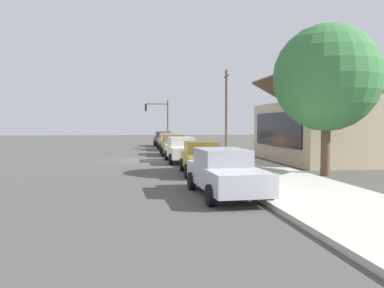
{
  "coord_description": "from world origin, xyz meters",
  "views": [
    {
      "loc": [
        27.06,
        -0.42,
        2.48
      ],
      "look_at": [
        -2.44,
        3.87,
        0.95
      ],
      "focal_mm": 37.48,
      "sensor_mm": 36.0,
      "label": 1
    }
  ],
  "objects_px": {
    "fire_hydrant_red": "(186,146)",
    "car_mustard": "(202,157)",
    "car_olive": "(173,145)",
    "traffic_light_main": "(159,115)",
    "car_charcoal": "(164,139)",
    "utility_pole_wooden": "(226,108)",
    "car_silver": "(225,172)",
    "car_ivory": "(182,149)",
    "car_coral": "(169,141)",
    "shade_tree": "(327,78)"
  },
  "relations": [
    {
      "from": "car_mustard",
      "to": "car_silver",
      "type": "xyz_separation_m",
      "value": [
        5.96,
        -0.24,
        0.0
      ]
    },
    {
      "from": "car_silver",
      "to": "fire_hydrant_red",
      "type": "relative_size",
      "value": 6.99
    },
    {
      "from": "traffic_light_main",
      "to": "utility_pole_wooden",
      "type": "bearing_deg",
      "value": 27.55
    },
    {
      "from": "car_charcoal",
      "to": "car_coral",
      "type": "relative_size",
      "value": 1.08
    },
    {
      "from": "car_coral",
      "to": "car_silver",
      "type": "relative_size",
      "value": 0.9
    },
    {
      "from": "car_ivory",
      "to": "traffic_light_main",
      "type": "bearing_deg",
      "value": 179.31
    },
    {
      "from": "car_olive",
      "to": "fire_hydrant_red",
      "type": "distance_m",
      "value": 4.41
    },
    {
      "from": "car_olive",
      "to": "car_mustard",
      "type": "bearing_deg",
      "value": 1.95
    },
    {
      "from": "car_olive",
      "to": "traffic_light_main",
      "type": "bearing_deg",
      "value": -178.81
    },
    {
      "from": "car_charcoal",
      "to": "car_coral",
      "type": "bearing_deg",
      "value": -0.82
    },
    {
      "from": "shade_tree",
      "to": "fire_hydrant_red",
      "type": "xyz_separation_m",
      "value": [
        -17.59,
        -4.36,
        -4.11
      ]
    },
    {
      "from": "fire_hydrant_red",
      "to": "car_mustard",
      "type": "bearing_deg",
      "value": -4.63
    },
    {
      "from": "car_mustard",
      "to": "utility_pole_wooden",
      "type": "xyz_separation_m",
      "value": [
        -17.51,
        5.3,
        3.11
      ]
    },
    {
      "from": "utility_pole_wooden",
      "to": "traffic_light_main",
      "type": "bearing_deg",
      "value": -152.45
    },
    {
      "from": "traffic_light_main",
      "to": "utility_pole_wooden",
      "type": "xyz_separation_m",
      "value": [
        10.85,
        5.66,
        0.44
      ]
    },
    {
      "from": "car_olive",
      "to": "traffic_light_main",
      "type": "height_order",
      "value": "traffic_light_main"
    },
    {
      "from": "car_olive",
      "to": "utility_pole_wooden",
      "type": "distance_m",
      "value": 8.45
    },
    {
      "from": "traffic_light_main",
      "to": "car_olive",
      "type": "bearing_deg",
      "value": 0.41
    },
    {
      "from": "utility_pole_wooden",
      "to": "car_ivory",
      "type": "bearing_deg",
      "value": -26.42
    },
    {
      "from": "utility_pole_wooden",
      "to": "car_silver",
      "type": "bearing_deg",
      "value": -13.28
    },
    {
      "from": "car_ivory",
      "to": "utility_pole_wooden",
      "type": "height_order",
      "value": "utility_pole_wooden"
    },
    {
      "from": "car_ivory",
      "to": "car_coral",
      "type": "bearing_deg",
      "value": 178.0
    },
    {
      "from": "shade_tree",
      "to": "car_charcoal",
      "type": "bearing_deg",
      "value": -167.41
    },
    {
      "from": "car_charcoal",
      "to": "utility_pole_wooden",
      "type": "bearing_deg",
      "value": 37.15
    },
    {
      "from": "car_charcoal",
      "to": "car_mustard",
      "type": "distance_m",
      "value": 24.29
    },
    {
      "from": "utility_pole_wooden",
      "to": "fire_hydrant_red",
      "type": "distance_m",
      "value": 5.47
    },
    {
      "from": "utility_pole_wooden",
      "to": "fire_hydrant_red",
      "type": "height_order",
      "value": "utility_pole_wooden"
    },
    {
      "from": "car_mustard",
      "to": "car_silver",
      "type": "distance_m",
      "value": 5.96
    },
    {
      "from": "car_coral",
      "to": "shade_tree",
      "type": "height_order",
      "value": "shade_tree"
    },
    {
      "from": "car_olive",
      "to": "car_ivory",
      "type": "relative_size",
      "value": 0.93
    },
    {
      "from": "car_charcoal",
      "to": "car_ivory",
      "type": "relative_size",
      "value": 1.01
    },
    {
      "from": "car_coral",
      "to": "fire_hydrant_red",
      "type": "xyz_separation_m",
      "value": [
        2.26,
        1.34,
        -0.32
      ]
    },
    {
      "from": "car_mustard",
      "to": "shade_tree",
      "type": "relative_size",
      "value": 0.63
    },
    {
      "from": "car_charcoal",
      "to": "car_mustard",
      "type": "bearing_deg",
      "value": -1.18
    },
    {
      "from": "car_charcoal",
      "to": "car_silver",
      "type": "xyz_separation_m",
      "value": [
        30.25,
        -0.13,
        0.0
      ]
    },
    {
      "from": "car_ivory",
      "to": "fire_hydrant_red",
      "type": "bearing_deg",
      "value": 169.95
    },
    {
      "from": "shade_tree",
      "to": "utility_pole_wooden",
      "type": "relative_size",
      "value": 0.95
    },
    {
      "from": "car_charcoal",
      "to": "fire_hydrant_red",
      "type": "bearing_deg",
      "value": 8.27
    },
    {
      "from": "car_olive",
      "to": "car_silver",
      "type": "xyz_separation_m",
      "value": [
        17.91,
        0.0,
        0.0
      ]
    },
    {
      "from": "shade_tree",
      "to": "traffic_light_main",
      "type": "height_order",
      "value": "shade_tree"
    },
    {
      "from": "car_ivory",
      "to": "shade_tree",
      "type": "relative_size",
      "value": 0.68
    },
    {
      "from": "traffic_light_main",
      "to": "fire_hydrant_red",
      "type": "xyz_separation_m",
      "value": [
        12.29,
        1.66,
        -2.99
      ]
    },
    {
      "from": "car_charcoal",
      "to": "traffic_light_main",
      "type": "height_order",
      "value": "traffic_light_main"
    },
    {
      "from": "car_ivory",
      "to": "car_silver",
      "type": "distance_m",
      "value": 12.26
    },
    {
      "from": "car_silver",
      "to": "utility_pole_wooden",
      "type": "distance_m",
      "value": 24.31
    },
    {
      "from": "car_ivory",
      "to": "shade_tree",
      "type": "height_order",
      "value": "shade_tree"
    },
    {
      "from": "shade_tree",
      "to": "traffic_light_main",
      "type": "xyz_separation_m",
      "value": [
        -29.89,
        -6.02,
        -1.11
      ]
    },
    {
      "from": "fire_hydrant_red",
      "to": "shade_tree",
      "type": "bearing_deg",
      "value": 13.92
    },
    {
      "from": "car_coral",
      "to": "utility_pole_wooden",
      "type": "height_order",
      "value": "utility_pole_wooden"
    },
    {
      "from": "car_charcoal",
      "to": "car_coral",
      "type": "xyz_separation_m",
      "value": [
        5.96,
        0.06,
        -0.0
      ]
    }
  ]
}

